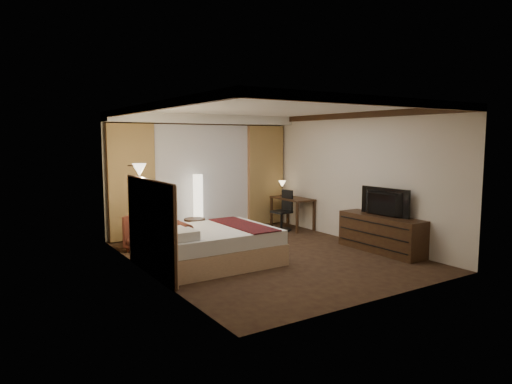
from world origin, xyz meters
TOP-DOWN VIEW (x-y plane):
  - floor at (0.00, 0.00)m, footprint 4.50×5.50m
  - ceiling at (0.00, 0.00)m, footprint 4.50×5.50m
  - back_wall at (0.00, 2.75)m, footprint 4.50×0.02m
  - left_wall at (-2.25, 0.00)m, footprint 0.02×5.50m
  - right_wall at (2.25, 0.00)m, footprint 0.02×5.50m
  - crown_molding at (0.00, 0.00)m, footprint 4.50×5.50m
  - soffit at (0.00, 2.50)m, footprint 4.50×0.50m
  - curtain_sheer at (0.00, 2.67)m, footprint 2.48×0.04m
  - curtain_left_drape at (-1.70, 2.61)m, footprint 1.00×0.14m
  - curtain_right_drape at (1.70, 2.61)m, footprint 1.00×0.14m
  - wall_sconce at (-2.09, 0.91)m, footprint 0.24×0.24m
  - bed at (-1.13, 0.08)m, footprint 2.12×1.66m
  - headboard at (-2.20, 0.08)m, footprint 0.12×1.96m
  - armchair at (-1.68, 1.63)m, footprint 1.05×1.05m
  - side_table at (-0.63, 1.80)m, footprint 0.44×0.44m
  - floor_lamp at (-0.28, 2.36)m, footprint 0.29×0.29m
  - desk at (1.95, 1.81)m, footprint 0.55×1.13m
  - desk_lamp at (1.95, 2.23)m, footprint 0.18×0.18m
  - office_chair at (1.59, 1.76)m, footprint 0.50×0.50m
  - dresser at (2.00, -0.93)m, footprint 0.50×1.80m
  - television at (1.97, -0.93)m, footprint 0.69×1.13m

SIDE VIEW (x-z plane):
  - floor at x=0.00m, z-range -0.01..0.01m
  - side_table at x=-0.63m, z-range 0.00..0.49m
  - bed at x=-1.13m, z-range 0.00..0.62m
  - dresser at x=2.00m, z-range 0.00..0.70m
  - desk at x=1.95m, z-range 0.00..0.75m
  - armchair at x=-1.68m, z-range 0.00..0.79m
  - office_chair at x=1.59m, z-range 0.00..0.96m
  - floor_lamp at x=-0.28m, z-range 0.00..1.38m
  - headboard at x=-2.20m, z-range 0.00..1.50m
  - desk_lamp at x=1.95m, z-range 0.75..1.09m
  - television at x=1.97m, z-range 0.94..1.09m
  - curtain_sheer at x=0.00m, z-range 0.02..2.48m
  - curtain_left_drape at x=-1.70m, z-range 0.02..2.48m
  - curtain_right_drape at x=1.70m, z-range 0.02..2.48m
  - back_wall at x=0.00m, z-range 0.00..2.70m
  - left_wall at x=-2.25m, z-range 0.00..2.70m
  - right_wall at x=2.25m, z-range 0.00..2.70m
  - wall_sconce at x=-2.09m, z-range 1.50..1.74m
  - soffit at x=0.00m, z-range 2.50..2.70m
  - crown_molding at x=0.00m, z-range 2.58..2.70m
  - ceiling at x=0.00m, z-range 2.70..2.71m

